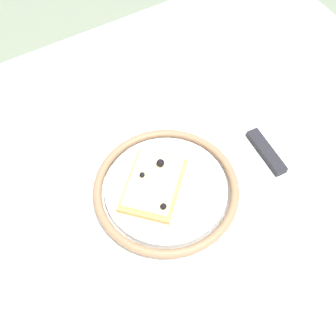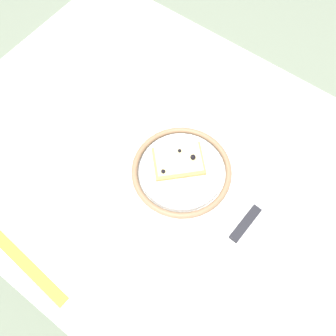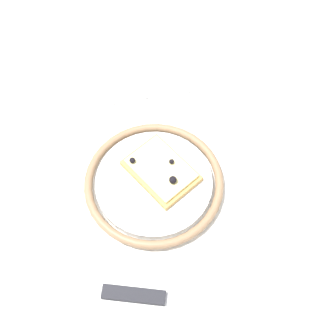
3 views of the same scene
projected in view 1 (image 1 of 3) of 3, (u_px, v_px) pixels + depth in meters
name	position (u px, v px, depth m)	size (l,w,h in m)	color
ground_plane	(157.00, 319.00, 1.28)	(6.00, 6.00, 0.00)	slate
dining_table	(148.00, 226.00, 0.74)	(1.07, 0.78, 0.71)	white
plate	(165.00, 188.00, 0.67)	(0.22, 0.22, 0.02)	white
pizza_slice_near	(153.00, 184.00, 0.66)	(0.13, 0.13, 0.03)	tan
knife	(255.00, 137.00, 0.73)	(0.03, 0.24, 0.01)	silver
fork	(67.00, 265.00, 0.62)	(0.07, 0.20, 0.00)	#BBBBBB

